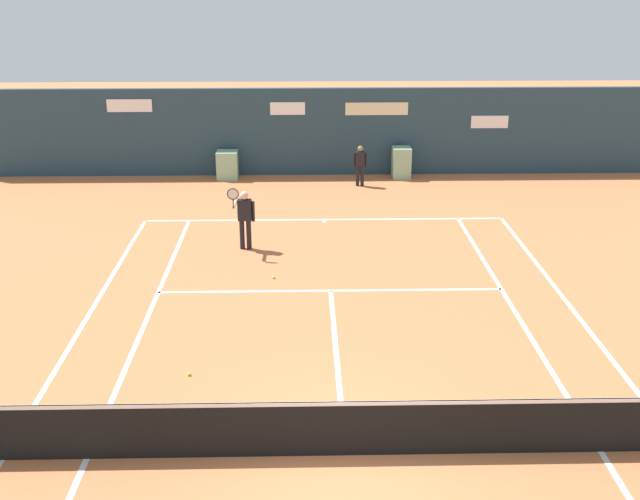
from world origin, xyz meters
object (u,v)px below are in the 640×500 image
Objects in this scene: player_on_baseline at (244,215)px; tennis_ball_near_service_line at (274,277)px; ball_kid_right_post at (360,163)px; tennis_ball_mid_court at (189,374)px.

player_on_baseline is 2.41m from tennis_ball_near_service_line.
tennis_ball_mid_court is at bearing 77.22° from ball_kid_right_post.
tennis_ball_mid_court is 1.00× the size of tennis_ball_near_service_line.
player_on_baseline is at bearing 84.93° from tennis_ball_mid_court.
player_on_baseline is 26.90× the size of tennis_ball_near_service_line.
tennis_ball_near_service_line is (-2.68, -8.21, -0.77)m from ball_kid_right_post.
ball_kid_right_post is at bearing -117.71° from player_on_baseline.
ball_kid_right_post is (3.49, 6.13, -0.15)m from player_on_baseline.
ball_kid_right_post is 8.67m from tennis_ball_near_service_line.
ball_kid_right_post is at bearing 71.94° from tennis_ball_near_service_line.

